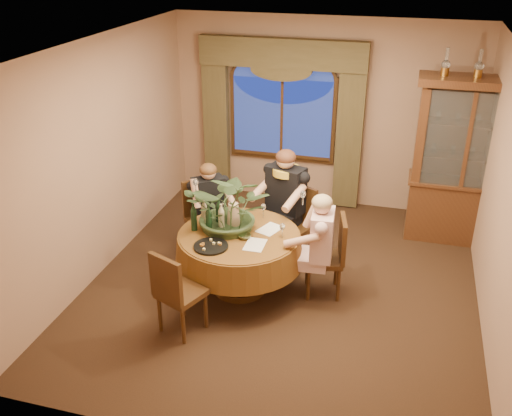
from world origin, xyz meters
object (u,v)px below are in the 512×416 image
(chair_right, at_px, (324,257))
(centerpiece_plant, at_px, (231,178))
(wine_bottle_3, at_px, (194,217))
(person_back, at_px, (209,209))
(oil_lamp_left, at_px, (446,62))
(person_pink, at_px, (321,249))
(wine_bottle_2, at_px, (209,219))
(stoneware_vase, at_px, (233,215))
(dining_table, at_px, (239,262))
(olive_bowl, at_px, (245,236))
(person_scarf, at_px, (286,204))
(china_cabinet, at_px, (463,163))
(oil_lamp_center, at_px, (480,63))
(chair_back_right, at_px, (293,226))
(wine_bottle_0, at_px, (204,213))
(wine_bottle_1, at_px, (221,217))
(chair_front_left, at_px, (181,291))
(wine_bottle_4, at_px, (219,212))
(chair_back, at_px, (205,220))

(chair_right, bearing_deg, centerpiece_plant, 82.16)
(wine_bottle_3, bearing_deg, person_back, 98.04)
(oil_lamp_left, height_order, person_pink, oil_lamp_left)
(person_pink, height_order, wine_bottle_2, person_pink)
(person_back, distance_m, stoneware_vase, 0.85)
(dining_table, relative_size, olive_bowl, 10.14)
(chair_right, relative_size, person_scarf, 0.65)
(stoneware_vase, bearing_deg, china_cabinet, 35.88)
(china_cabinet, xyz_separation_m, oil_lamp_center, (-0.00, 0.00, 1.28))
(olive_bowl, bearing_deg, person_scarf, 77.00)
(oil_lamp_left, bearing_deg, stoneware_vase, -139.56)
(chair_back_right, bearing_deg, wine_bottle_0, 68.24)
(person_pink, distance_m, wine_bottle_3, 1.48)
(wine_bottle_1, bearing_deg, wine_bottle_2, -152.11)
(chair_back_right, bearing_deg, olive_bowl, 96.80)
(person_pink, xyz_separation_m, stoneware_vase, (-1.04, 0.07, 0.24))
(person_scarf, bearing_deg, wine_bottle_1, 78.50)
(chair_front_left, distance_m, centerpiece_plant, 1.36)
(stoneware_vase, distance_m, wine_bottle_2, 0.30)
(wine_bottle_4, bearing_deg, person_scarf, 51.86)
(oil_lamp_center, xyz_separation_m, wine_bottle_1, (-2.67, -1.97, -1.48))
(chair_front_left, distance_m, stoneware_vase, 1.13)
(oil_lamp_left, relative_size, wine_bottle_2, 1.03)
(oil_lamp_center, xyz_separation_m, wine_bottle_4, (-2.74, -1.84, -1.48))
(wine_bottle_2, bearing_deg, olive_bowl, -5.53)
(oil_lamp_left, height_order, person_back, oil_lamp_left)
(person_back, bearing_deg, person_scarf, 151.05)
(dining_table, bearing_deg, oil_lamp_center, 39.20)
(chair_back_right, bearing_deg, chair_front_left, 92.59)
(dining_table, height_order, person_scarf, person_scarf)
(chair_back, distance_m, person_pink, 1.75)
(oil_lamp_left, height_order, chair_right, oil_lamp_left)
(chair_right, height_order, person_scarf, person_scarf)
(oil_lamp_left, bearing_deg, person_scarf, -148.74)
(chair_back, relative_size, person_back, 0.76)
(dining_table, distance_m, stoneware_vase, 0.55)
(wine_bottle_2, bearing_deg, chair_right, 10.80)
(stoneware_vase, distance_m, wine_bottle_1, 0.16)
(chair_right, distance_m, person_scarf, 1.00)
(dining_table, bearing_deg, oil_lamp_left, 44.08)
(wine_bottle_2, bearing_deg, china_cabinet, 36.14)
(chair_front_left, distance_m, wine_bottle_2, 0.94)
(dining_table, relative_size, person_scarf, 1.01)
(chair_back, bearing_deg, centerpiece_plant, 89.52)
(chair_back, bearing_deg, wine_bottle_2, 70.63)
(person_back, relative_size, wine_bottle_1, 3.81)
(oil_lamp_center, bearing_deg, person_scarf, -153.60)
(person_scarf, bearing_deg, wine_bottle_0, 67.15)
(oil_lamp_center, bearing_deg, olive_bowl, -138.59)
(wine_bottle_1, bearing_deg, china_cabinet, 36.49)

